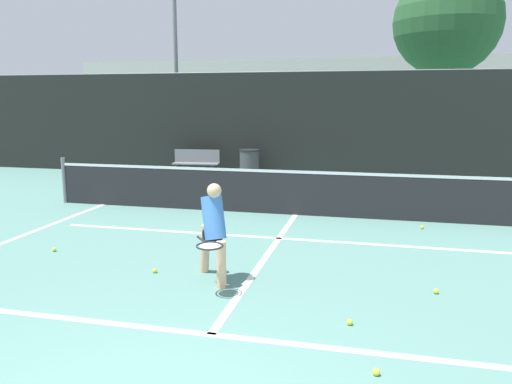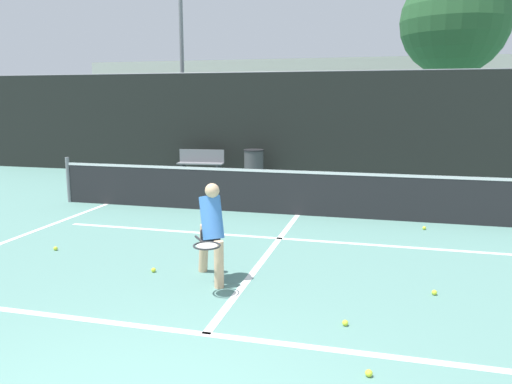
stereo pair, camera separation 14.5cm
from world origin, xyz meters
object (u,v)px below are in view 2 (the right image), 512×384
parked_car (369,151)px  player_practicing (211,229)px  courtside_bench (201,162)px  trash_bin (254,164)px

parked_car → player_practicing: bearing=-97.6°
player_practicing → parked_car: bearing=133.8°
courtside_bench → parked_car: parked_car is taller
player_practicing → courtside_bench: 9.21m
courtside_bench → parked_car: bearing=31.7°
trash_bin → parked_car: parked_car is taller
parked_car → courtside_bench: bearing=-142.9°
player_practicing → courtside_bench: size_ratio=0.92×
trash_bin → player_practicing: bearing=-79.0°
player_practicing → parked_car: parked_car is taller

